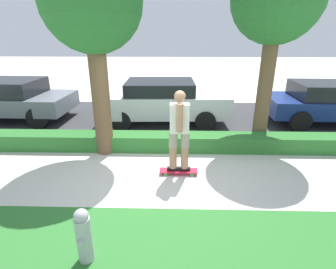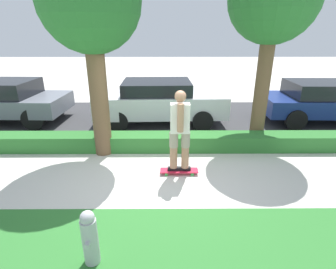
{
  "view_description": "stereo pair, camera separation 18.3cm",
  "coord_description": "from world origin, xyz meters",
  "px_view_note": "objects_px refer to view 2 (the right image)",
  "views": [
    {
      "loc": [
        0.32,
        -4.9,
        2.97
      ],
      "look_at": [
        0.16,
        0.6,
        0.82
      ],
      "focal_mm": 28.0,
      "sensor_mm": 36.0,
      "label": 1
    },
    {
      "loc": [
        0.13,
        -4.9,
        2.97
      ],
      "look_at": [
        0.16,
        0.6,
        0.82
      ],
      "focal_mm": 28.0,
      "sensor_mm": 36.0,
      "label": 2
    }
  ],
  "objects_px": {
    "tree_near": "(90,6)",
    "tree_mid": "(273,1)",
    "skateboard": "(179,171)",
    "skater_person": "(180,130)",
    "parked_car_rear": "(322,101)",
    "parked_car_middle": "(160,100)",
    "fire_hydrant": "(90,237)",
    "parked_car_front": "(8,100)"
  },
  "relations": [
    {
      "from": "tree_near",
      "to": "parked_car_rear",
      "type": "bearing_deg",
      "value": 20.17
    },
    {
      "from": "skater_person",
      "to": "parked_car_middle",
      "type": "relative_size",
      "value": 0.41
    },
    {
      "from": "skateboard",
      "to": "skater_person",
      "type": "height_order",
      "value": "skater_person"
    },
    {
      "from": "tree_near",
      "to": "tree_mid",
      "type": "height_order",
      "value": "tree_mid"
    },
    {
      "from": "skater_person",
      "to": "fire_hydrant",
      "type": "relative_size",
      "value": 2.14
    },
    {
      "from": "skater_person",
      "to": "tree_near",
      "type": "xyz_separation_m",
      "value": [
        -1.93,
        1.12,
        2.45
      ]
    },
    {
      "from": "parked_car_middle",
      "to": "fire_hydrant",
      "type": "bearing_deg",
      "value": -99.25
    },
    {
      "from": "tree_mid",
      "to": "fire_hydrant",
      "type": "height_order",
      "value": "tree_mid"
    },
    {
      "from": "skateboard",
      "to": "skater_person",
      "type": "xyz_separation_m",
      "value": [
        0.0,
        0.0,
        0.98
      ]
    },
    {
      "from": "parked_car_middle",
      "to": "tree_near",
      "type": "bearing_deg",
      "value": -120.87
    },
    {
      "from": "skateboard",
      "to": "parked_car_front",
      "type": "distance_m",
      "value": 6.98
    },
    {
      "from": "tree_mid",
      "to": "parked_car_front",
      "type": "relative_size",
      "value": 1.25
    },
    {
      "from": "parked_car_front",
      "to": "fire_hydrant",
      "type": "bearing_deg",
      "value": -52.11
    },
    {
      "from": "tree_near",
      "to": "tree_mid",
      "type": "xyz_separation_m",
      "value": [
        4.21,
        0.69,
        0.15
      ]
    },
    {
      "from": "tree_mid",
      "to": "fire_hydrant",
      "type": "xyz_separation_m",
      "value": [
        -3.59,
        -4.23,
        -3.24
      ]
    },
    {
      "from": "tree_near",
      "to": "tree_mid",
      "type": "distance_m",
      "value": 4.27
    },
    {
      "from": "tree_mid",
      "to": "parked_car_front",
      "type": "distance_m",
      "value": 8.82
    },
    {
      "from": "skater_person",
      "to": "tree_near",
      "type": "distance_m",
      "value": 3.32
    },
    {
      "from": "tree_near",
      "to": "parked_car_middle",
      "type": "height_order",
      "value": "tree_near"
    },
    {
      "from": "skater_person",
      "to": "parked_car_front",
      "type": "relative_size",
      "value": 0.46
    },
    {
      "from": "tree_mid",
      "to": "parked_car_middle",
      "type": "relative_size",
      "value": 1.1
    },
    {
      "from": "skateboard",
      "to": "skater_person",
      "type": "distance_m",
      "value": 0.98
    },
    {
      "from": "skater_person",
      "to": "tree_mid",
      "type": "relative_size",
      "value": 0.37
    },
    {
      "from": "tree_mid",
      "to": "skateboard",
      "type": "bearing_deg",
      "value": -141.59
    },
    {
      "from": "parked_car_middle",
      "to": "parked_car_rear",
      "type": "xyz_separation_m",
      "value": [
        5.64,
        0.04,
        -0.03
      ]
    },
    {
      "from": "tree_near",
      "to": "skateboard",
      "type": "bearing_deg",
      "value": -30.24
    },
    {
      "from": "parked_car_middle",
      "to": "parked_car_rear",
      "type": "relative_size",
      "value": 1.06
    },
    {
      "from": "tree_mid",
      "to": "parked_car_rear",
      "type": "relative_size",
      "value": 1.16
    },
    {
      "from": "skater_person",
      "to": "parked_car_middle",
      "type": "xyz_separation_m",
      "value": [
        -0.5,
        3.68,
        -0.28
      ]
    },
    {
      "from": "tree_near",
      "to": "parked_car_middle",
      "type": "xyz_separation_m",
      "value": [
        1.43,
        2.56,
        -2.73
      ]
    },
    {
      "from": "tree_mid",
      "to": "parked_car_middle",
      "type": "bearing_deg",
      "value": 146.17
    },
    {
      "from": "fire_hydrant",
      "to": "parked_car_middle",
      "type": "bearing_deg",
      "value": 82.5
    },
    {
      "from": "tree_mid",
      "to": "fire_hydrant",
      "type": "bearing_deg",
      "value": -130.35
    },
    {
      "from": "parked_car_middle",
      "to": "fire_hydrant",
      "type": "height_order",
      "value": "parked_car_middle"
    },
    {
      "from": "tree_mid",
      "to": "skater_person",
      "type": "bearing_deg",
      "value": -141.59
    },
    {
      "from": "skater_person",
      "to": "tree_near",
      "type": "relative_size",
      "value": 0.38
    },
    {
      "from": "parked_car_front",
      "to": "fire_hydrant",
      "type": "relative_size",
      "value": 4.64
    },
    {
      "from": "tree_near",
      "to": "parked_car_front",
      "type": "distance_m",
      "value": 5.45
    },
    {
      "from": "fire_hydrant",
      "to": "skater_person",
      "type": "bearing_deg",
      "value": 61.61
    },
    {
      "from": "skater_person",
      "to": "tree_near",
      "type": "bearing_deg",
      "value": 149.76
    },
    {
      "from": "tree_near",
      "to": "parked_car_rear",
      "type": "distance_m",
      "value": 8.01
    },
    {
      "from": "parked_car_front",
      "to": "skater_person",
      "type": "bearing_deg",
      "value": -31.23
    }
  ]
}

